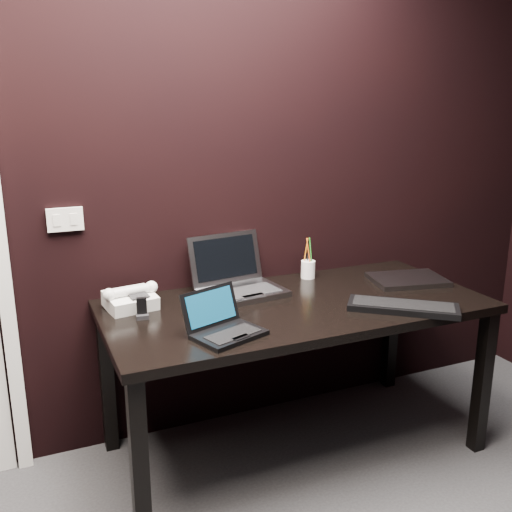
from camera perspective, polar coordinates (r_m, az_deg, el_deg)
name	(u,v)px	position (r m, az deg, el deg)	size (l,w,h in m)	color
wall_back	(201,170)	(2.68, -5.51, 8.52)	(4.00, 4.00, 0.00)	black
wall_switch	(65,219)	(2.58, -18.56, 3.49)	(0.15, 0.02, 0.10)	silver
desk	(296,319)	(2.59, 4.00, -6.27)	(1.70, 0.80, 0.74)	black
netbook	(224,326)	(2.21, -3.24, -7.04)	(0.32, 0.30, 0.16)	black
silver_laptop	(238,283)	(2.67, -1.83, -2.69)	(0.41, 0.38, 0.26)	gray
ext_keyboard	(403,307)	(2.54, 14.49, -4.95)	(0.46, 0.41, 0.03)	black
closed_laptop	(407,280)	(2.94, 14.91, -2.29)	(0.40, 0.32, 0.02)	gray
desk_phone	(130,299)	(2.53, -12.44, -4.22)	(0.25, 0.21, 0.12)	silver
mobile_phone	(142,311)	(2.41, -11.34, -5.37)	(0.05, 0.05, 0.09)	black
pen_cup	(308,269)	(2.90, 5.22, -1.26)	(0.07, 0.07, 0.21)	white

